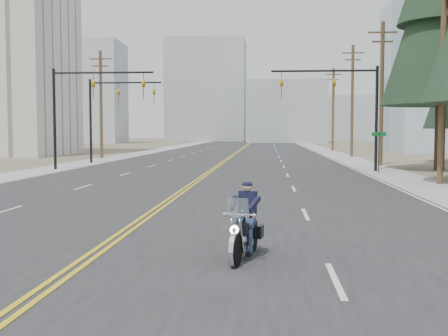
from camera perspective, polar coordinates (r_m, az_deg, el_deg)
road at (r=76.21m, az=1.58°, el=1.77°), size 20.00×200.00×0.01m
sidewalk_left at (r=77.63m, az=-6.93°, el=1.78°), size 3.00×200.00×0.01m
sidewalk_right at (r=76.51m, az=10.22°, el=1.72°), size 3.00×200.00×0.01m
traffic_mast_left at (r=40.20m, az=-14.17°, el=6.86°), size 7.10×0.26×7.00m
traffic_mast_right at (r=38.48m, az=12.28°, el=7.03°), size 7.10×0.26×7.00m
traffic_mast_far at (r=47.93m, az=-11.49°, el=6.31°), size 6.10×0.26×7.00m
street_sign at (r=36.76m, az=15.46°, el=2.25°), size 0.90×0.06×2.62m
utility_pole_b at (r=30.53m, az=21.33°, el=9.70°), size 2.20×0.30×11.50m
utility_pole_c at (r=45.02m, az=15.73°, el=7.51°), size 2.20×0.30×11.00m
utility_pole_d at (r=59.80m, az=12.90°, el=6.85°), size 2.20×0.30×11.50m
utility_pole_e at (r=76.62m, az=11.02°, el=5.99°), size 2.20×0.30×11.00m
utility_pole_left at (r=56.53m, az=-12.40°, el=6.52°), size 2.20×0.30×10.50m
haze_bldg_a at (r=127.39m, az=-13.43°, el=7.44°), size 14.00×12.00×22.00m
haze_bldg_b at (r=131.20m, az=6.29°, el=5.66°), size 18.00×14.00×14.00m
haze_bldg_d at (r=147.27m, az=-1.76°, el=7.81°), size 20.00×15.00×26.00m
haze_bldg_e at (r=157.54m, az=12.20°, el=4.92°), size 14.00×14.00×12.00m
haze_bldg_f at (r=146.40m, az=-17.22°, el=5.71°), size 12.00×12.00×16.00m
motorcyclist at (r=11.88m, az=2.08°, el=-5.40°), size 1.28×2.22×1.63m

